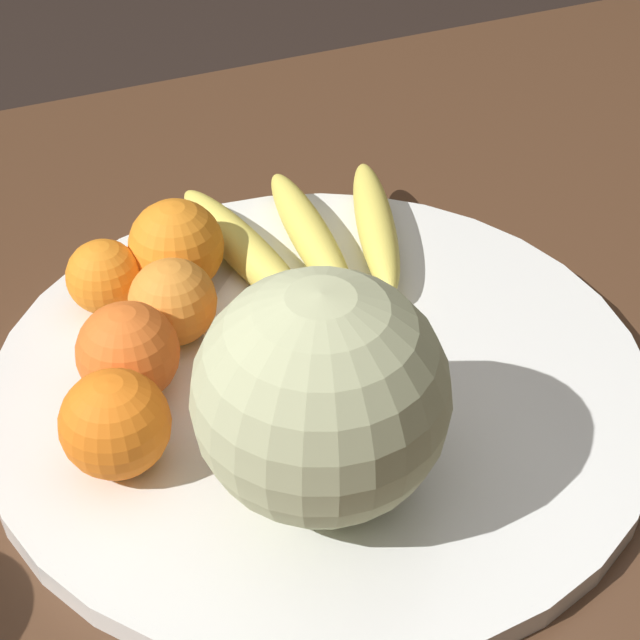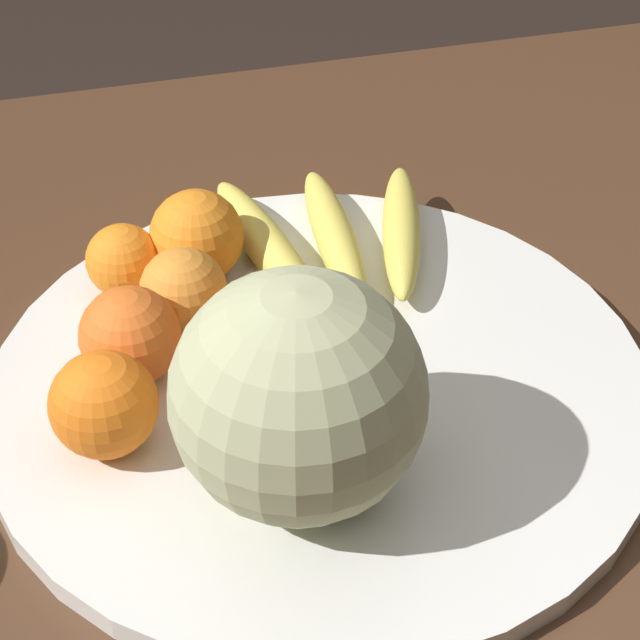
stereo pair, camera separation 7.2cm
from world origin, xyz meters
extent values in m
cube|color=#4C301E|center=(0.00, 0.00, 0.71)|extent=(1.53, 1.03, 0.04)
cylinder|color=white|center=(0.04, -0.01, 0.74)|extent=(0.47, 0.47, 0.02)
torus|color=navy|center=(0.04, -0.01, 0.74)|extent=(0.47, 0.47, 0.01)
sphere|color=#B2B789|center=(0.08, 0.08, 0.82)|extent=(0.15, 0.15, 0.15)
sphere|color=brown|center=(0.00, -0.05, 0.76)|extent=(0.02, 0.02, 0.02)
ellipsoid|color=#E5D156|center=(-0.06, -0.14, 0.76)|extent=(0.08, 0.18, 0.03)
ellipsoid|color=#E5D156|center=(-0.01, -0.15, 0.76)|extent=(0.04, 0.19, 0.03)
ellipsoid|color=#E5D156|center=(0.05, -0.15, 0.76)|extent=(0.07, 0.20, 0.03)
sphere|color=orange|center=(0.10, -0.15, 0.78)|extent=(0.07, 0.07, 0.07)
sphere|color=orange|center=(0.07, -0.04, 0.78)|extent=(0.06, 0.06, 0.06)
sphere|color=orange|center=(0.17, -0.05, 0.78)|extent=(0.07, 0.07, 0.07)
sphere|color=orange|center=(0.16, -0.14, 0.77)|extent=(0.06, 0.06, 0.06)
sphere|color=orange|center=(0.19, 0.02, 0.78)|extent=(0.07, 0.07, 0.07)
sphere|color=orange|center=(0.12, -0.09, 0.78)|extent=(0.06, 0.06, 0.06)
cube|color=white|center=(0.07, -0.11, 0.75)|extent=(0.09, 0.09, 0.00)
camera|label=1|loc=(0.25, 0.50, 1.25)|focal=60.00mm
camera|label=2|loc=(0.18, 0.52, 1.25)|focal=60.00mm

